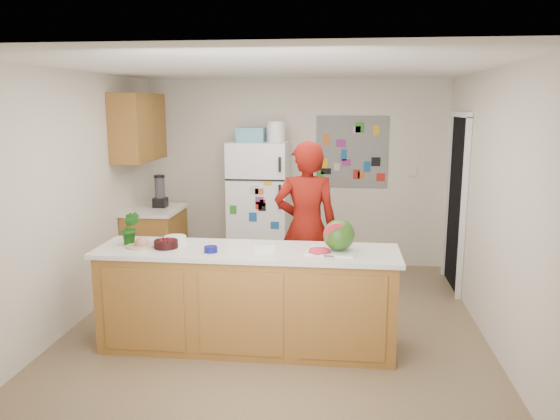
# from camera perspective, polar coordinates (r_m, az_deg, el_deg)

# --- Properties ---
(floor) EXTENTS (4.00, 4.50, 0.02)m
(floor) POSITION_cam_1_polar(r_m,az_deg,el_deg) (5.58, -0.42, -12.08)
(floor) COLOR brown
(floor) RESTS_ON ground
(wall_back) EXTENTS (4.00, 0.02, 2.50)m
(wall_back) POSITION_cam_1_polar(r_m,az_deg,el_deg) (7.43, 1.66, 3.86)
(wall_back) COLOR beige
(wall_back) RESTS_ON ground
(wall_left) EXTENTS (0.02, 4.50, 2.50)m
(wall_left) POSITION_cam_1_polar(r_m,az_deg,el_deg) (5.80, -20.55, 1.12)
(wall_left) COLOR beige
(wall_left) RESTS_ON ground
(wall_right) EXTENTS (0.02, 4.50, 2.50)m
(wall_right) POSITION_cam_1_polar(r_m,az_deg,el_deg) (5.36, 21.43, 0.28)
(wall_right) COLOR beige
(wall_right) RESTS_ON ground
(ceiling) EXTENTS (4.00, 4.50, 0.02)m
(ceiling) POSITION_cam_1_polar(r_m,az_deg,el_deg) (5.14, -0.46, 14.73)
(ceiling) COLOR white
(ceiling) RESTS_ON wall_back
(doorway) EXTENTS (0.03, 0.85, 2.04)m
(doorway) POSITION_cam_1_polar(r_m,az_deg,el_deg) (6.78, 18.01, 0.65)
(doorway) COLOR black
(doorway) RESTS_ON ground
(peninsula_base) EXTENTS (2.60, 0.62, 0.88)m
(peninsula_base) POSITION_cam_1_polar(r_m,az_deg,el_deg) (4.98, -3.44, -9.44)
(peninsula_base) COLOR brown
(peninsula_base) RESTS_ON floor
(peninsula_top) EXTENTS (2.68, 0.70, 0.04)m
(peninsula_top) POSITION_cam_1_polar(r_m,az_deg,el_deg) (4.83, -3.51, -4.33)
(peninsula_top) COLOR silver
(peninsula_top) RESTS_ON peninsula_base
(side_counter_base) EXTENTS (0.60, 0.80, 0.86)m
(side_counter_base) POSITION_cam_1_polar(r_m,az_deg,el_deg) (7.06, -12.84, -3.58)
(side_counter_base) COLOR brown
(side_counter_base) RESTS_ON floor
(side_counter_top) EXTENTS (0.64, 0.84, 0.04)m
(side_counter_top) POSITION_cam_1_polar(r_m,az_deg,el_deg) (6.96, -13.00, 0.01)
(side_counter_top) COLOR silver
(side_counter_top) RESTS_ON side_counter_base
(upper_cabinets) EXTENTS (0.35, 1.00, 0.80)m
(upper_cabinets) POSITION_cam_1_polar(r_m,az_deg,el_deg) (6.84, -14.55, 8.36)
(upper_cabinets) COLOR brown
(upper_cabinets) RESTS_ON wall_left
(refrigerator) EXTENTS (0.75, 0.70, 1.70)m
(refrigerator) POSITION_cam_1_polar(r_m,az_deg,el_deg) (7.17, -2.19, 0.36)
(refrigerator) COLOR silver
(refrigerator) RESTS_ON floor
(fridge_top_bin) EXTENTS (0.35, 0.28, 0.18)m
(fridge_top_bin) POSITION_cam_1_polar(r_m,az_deg,el_deg) (7.08, -3.06, 7.88)
(fridge_top_bin) COLOR #5999B2
(fridge_top_bin) RESTS_ON refrigerator
(photo_collage) EXTENTS (0.95, 0.01, 0.95)m
(photo_collage) POSITION_cam_1_polar(r_m,az_deg,el_deg) (7.36, 7.53, 6.05)
(photo_collage) COLOR slate
(photo_collage) RESTS_ON wall_back
(person) EXTENTS (0.70, 0.49, 1.82)m
(person) POSITION_cam_1_polar(r_m,az_deg,el_deg) (5.69, 2.74, -1.88)
(person) COLOR maroon
(person) RESTS_ON floor
(blender_appliance) EXTENTS (0.13, 0.13, 0.38)m
(blender_appliance) POSITION_cam_1_polar(r_m,az_deg,el_deg) (7.00, -12.44, 1.83)
(blender_appliance) COLOR black
(blender_appliance) RESTS_ON side_counter_top
(cutting_board) EXTENTS (0.46, 0.38, 0.01)m
(cutting_board) POSITION_cam_1_polar(r_m,az_deg,el_deg) (4.75, 5.41, -4.31)
(cutting_board) COLOR silver
(cutting_board) RESTS_ON peninsula_top
(watermelon) EXTENTS (0.27, 0.27, 0.27)m
(watermelon) POSITION_cam_1_polar(r_m,az_deg,el_deg) (4.73, 6.18, -2.61)
(watermelon) COLOR #2E5D1C
(watermelon) RESTS_ON cutting_board
(watermelon_slice) EXTENTS (0.18, 0.18, 0.02)m
(watermelon_slice) POSITION_cam_1_polar(r_m,az_deg,el_deg) (4.70, 4.13, -4.25)
(watermelon_slice) COLOR #CA2A4F
(watermelon_slice) RESTS_ON cutting_board
(cherry_bowl) EXTENTS (0.26, 0.26, 0.07)m
(cherry_bowl) POSITION_cam_1_polar(r_m,az_deg,el_deg) (4.96, -11.82, -3.50)
(cherry_bowl) COLOR black
(cherry_bowl) RESTS_ON peninsula_top
(white_bowl) EXTENTS (0.22, 0.22, 0.06)m
(white_bowl) POSITION_cam_1_polar(r_m,az_deg,el_deg) (5.13, -10.89, -3.02)
(white_bowl) COLOR white
(white_bowl) RESTS_ON peninsula_top
(cobalt_bowl) EXTENTS (0.15, 0.15, 0.05)m
(cobalt_bowl) POSITION_cam_1_polar(r_m,az_deg,el_deg) (4.76, -7.25, -4.09)
(cobalt_bowl) COLOR #090D5E
(cobalt_bowl) RESTS_ON peninsula_top
(plate) EXTENTS (0.36, 0.36, 0.02)m
(plate) POSITION_cam_1_polar(r_m,az_deg,el_deg) (5.05, -14.24, -3.65)
(plate) COLOR #B5AC89
(plate) RESTS_ON peninsula_top
(paper_towel) EXTENTS (0.22, 0.20, 0.02)m
(paper_towel) POSITION_cam_1_polar(r_m,az_deg,el_deg) (4.79, -1.68, -4.08)
(paper_towel) COLOR silver
(paper_towel) RESTS_ON peninsula_top
(keys) EXTENTS (0.09, 0.05, 0.01)m
(keys) POSITION_cam_1_polar(r_m,az_deg,el_deg) (4.60, 5.15, -4.81)
(keys) COLOR slate
(keys) RESTS_ON peninsula_top
(potted_plant) EXTENTS (0.18, 0.15, 0.31)m
(potted_plant) POSITION_cam_1_polar(r_m,az_deg,el_deg) (5.13, -15.36, -1.81)
(potted_plant) COLOR #153C0F
(potted_plant) RESTS_ON peninsula_top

